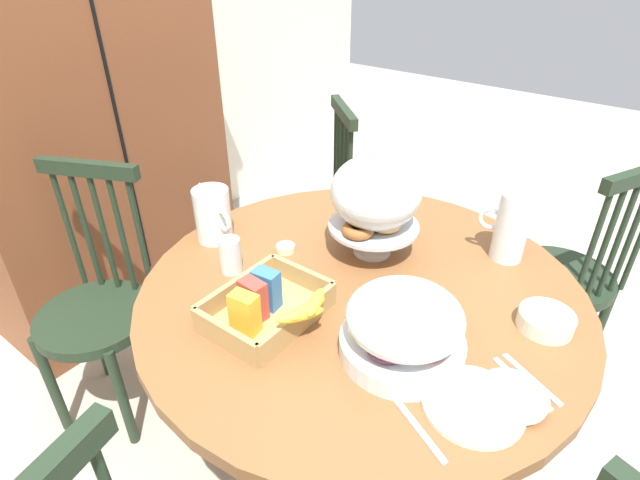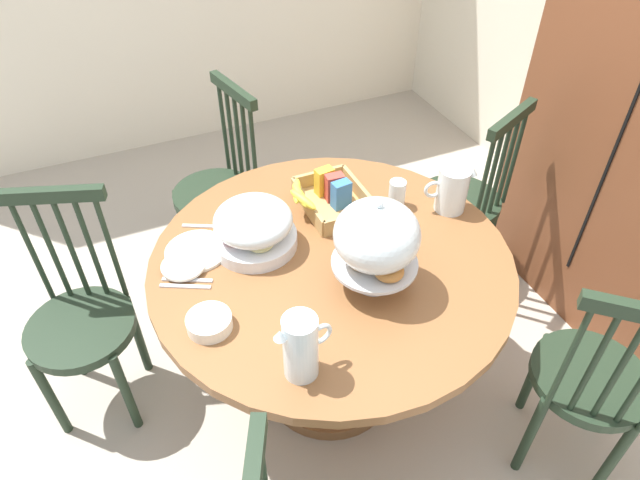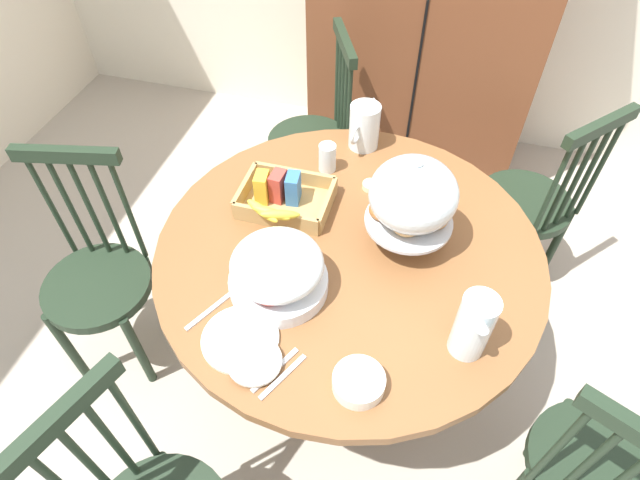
{
  "view_description": "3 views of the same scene",
  "coord_description": "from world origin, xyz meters",
  "px_view_note": "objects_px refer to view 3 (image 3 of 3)",
  "views": [
    {
      "loc": [
        -1.12,
        -0.56,
        1.61
      ],
      "look_at": [
        -0.13,
        0.19,
        0.84
      ],
      "focal_mm": 28.04,
      "sensor_mm": 36.0,
      "label": 1
    },
    {
      "loc": [
        1.17,
        -0.57,
        2.07
      ],
      "look_at": [
        -0.23,
        0.04,
        0.74
      ],
      "focal_mm": 31.46,
      "sensor_mm": 36.0,
      "label": 2
    },
    {
      "loc": [
        0.08,
        -1.06,
        2.02
      ],
      "look_at": [
        -0.23,
        0.04,
        0.74
      ],
      "focal_mm": 29.17,
      "sensor_mm": 36.0,
      "label": 3
    }
  ],
  "objects_px": {
    "orange_juice_pitcher": "(472,327)",
    "cereal_basket": "(282,197)",
    "windsor_chair_host_seat": "(594,475)",
    "fruit_platter_covered": "(278,270)",
    "windsor_chair_near_window": "(529,206)",
    "windsor_chair_facing_door": "(99,281)",
    "china_plate_small": "(255,361)",
    "butter_dish": "(371,186)",
    "cereal_bowl": "(359,382)",
    "windsor_chair_by_cabinet": "(314,141)",
    "milk_pitcher": "(364,128)",
    "china_plate_large": "(240,339)",
    "dining_table": "(347,283)",
    "pastry_stand_with_dome": "(413,197)",
    "drinking_glass": "(327,158)"
  },
  "relations": [
    {
      "from": "orange_juice_pitcher",
      "to": "butter_dish",
      "type": "relative_size",
      "value": 3.64
    },
    {
      "from": "orange_juice_pitcher",
      "to": "fruit_platter_covered",
      "type": "bearing_deg",
      "value": 174.66
    },
    {
      "from": "dining_table",
      "to": "pastry_stand_with_dome",
      "type": "bearing_deg",
      "value": 23.03
    },
    {
      "from": "windsor_chair_near_window",
      "to": "china_plate_large",
      "type": "bearing_deg",
      "value": -127.91
    },
    {
      "from": "pastry_stand_with_dome",
      "to": "china_plate_large",
      "type": "distance_m",
      "value": 0.66
    },
    {
      "from": "windsor_chair_by_cabinet",
      "to": "windsor_chair_facing_door",
      "type": "xyz_separation_m",
      "value": [
        -0.55,
        -1.04,
        0.0
      ]
    },
    {
      "from": "china_plate_large",
      "to": "china_plate_small",
      "type": "distance_m",
      "value": 0.09
    },
    {
      "from": "windsor_chair_near_window",
      "to": "windsor_chair_by_cabinet",
      "type": "height_order",
      "value": "same"
    },
    {
      "from": "windsor_chair_near_window",
      "to": "milk_pitcher",
      "type": "xyz_separation_m",
      "value": [
        -0.72,
        -0.15,
        0.37
      ]
    },
    {
      "from": "windsor_chair_host_seat",
      "to": "windsor_chair_facing_door",
      "type": "bearing_deg",
      "value": 172.33
    },
    {
      "from": "milk_pitcher",
      "to": "china_plate_large",
      "type": "height_order",
      "value": "milk_pitcher"
    },
    {
      "from": "pastry_stand_with_dome",
      "to": "butter_dish",
      "type": "distance_m",
      "value": 0.33
    },
    {
      "from": "windsor_chair_facing_door",
      "to": "china_plate_large",
      "type": "xyz_separation_m",
      "value": [
        0.71,
        -0.25,
        0.29
      ]
    },
    {
      "from": "fruit_platter_covered",
      "to": "windsor_chair_near_window",
      "type": "bearing_deg",
      "value": 47.95
    },
    {
      "from": "china_plate_large",
      "to": "cereal_bowl",
      "type": "relative_size",
      "value": 1.57
    },
    {
      "from": "windsor_chair_host_seat",
      "to": "pastry_stand_with_dome",
      "type": "height_order",
      "value": "pastry_stand_with_dome"
    },
    {
      "from": "orange_juice_pitcher",
      "to": "milk_pitcher",
      "type": "distance_m",
      "value": 0.93
    },
    {
      "from": "orange_juice_pitcher",
      "to": "cereal_bowl",
      "type": "xyz_separation_m",
      "value": [
        -0.26,
        -0.2,
        -0.08
      ]
    },
    {
      "from": "windsor_chair_by_cabinet",
      "to": "windsor_chair_near_window",
      "type": "bearing_deg",
      "value": -10.09
    },
    {
      "from": "butter_dish",
      "to": "milk_pitcher",
      "type": "bearing_deg",
      "value": 108.86
    },
    {
      "from": "windsor_chair_facing_door",
      "to": "windsor_chair_host_seat",
      "type": "height_order",
      "value": "same"
    },
    {
      "from": "china_plate_large",
      "to": "cereal_bowl",
      "type": "distance_m",
      "value": 0.36
    },
    {
      "from": "windsor_chair_by_cabinet",
      "to": "fruit_platter_covered",
      "type": "xyz_separation_m",
      "value": [
        0.2,
        -1.08,
        0.37
      ]
    },
    {
      "from": "orange_juice_pitcher",
      "to": "china_plate_small",
      "type": "bearing_deg",
      "value": -158.92
    },
    {
      "from": "dining_table",
      "to": "windsor_chair_host_seat",
      "type": "xyz_separation_m",
      "value": [
        0.84,
        -0.42,
        -0.09
      ]
    },
    {
      "from": "cereal_basket",
      "to": "butter_dish",
      "type": "xyz_separation_m",
      "value": [
        0.28,
        0.18,
        -0.03
      ]
    },
    {
      "from": "dining_table",
      "to": "cereal_basket",
      "type": "height_order",
      "value": "cereal_basket"
    },
    {
      "from": "fruit_platter_covered",
      "to": "china_plate_small",
      "type": "bearing_deg",
      "value": -85.74
    },
    {
      "from": "windsor_chair_facing_door",
      "to": "butter_dish",
      "type": "distance_m",
      "value": 1.08
    },
    {
      "from": "milk_pitcher",
      "to": "drinking_glass",
      "type": "relative_size",
      "value": 1.8
    },
    {
      "from": "china_plate_large",
      "to": "butter_dish",
      "type": "distance_m",
      "value": 0.75
    },
    {
      "from": "windsor_chair_facing_door",
      "to": "cereal_bowl",
      "type": "height_order",
      "value": "windsor_chair_facing_door"
    },
    {
      "from": "orange_juice_pitcher",
      "to": "cereal_basket",
      "type": "xyz_separation_m",
      "value": [
        -0.67,
        0.39,
        -0.05
      ]
    },
    {
      "from": "china_plate_small",
      "to": "china_plate_large",
      "type": "bearing_deg",
      "value": 137.72
    },
    {
      "from": "cereal_bowl",
      "to": "pastry_stand_with_dome",
      "type": "bearing_deg",
      "value": 86.48
    },
    {
      "from": "cereal_basket",
      "to": "cereal_bowl",
      "type": "bearing_deg",
      "value": -55.29
    },
    {
      "from": "pastry_stand_with_dome",
      "to": "drinking_glass",
      "type": "xyz_separation_m",
      "value": [
        -0.34,
        0.28,
        -0.14
      ]
    },
    {
      "from": "windsor_chair_host_seat",
      "to": "fruit_platter_covered",
      "type": "xyz_separation_m",
      "value": [
        -1.01,
        0.19,
        0.37
      ]
    },
    {
      "from": "windsor_chair_facing_door",
      "to": "china_plate_small",
      "type": "xyz_separation_m",
      "value": [
        0.77,
        -0.31,
        0.3
      ]
    },
    {
      "from": "windsor_chair_by_cabinet",
      "to": "china_plate_large",
      "type": "xyz_separation_m",
      "value": [
        0.16,
        -1.28,
        0.29
      ]
    },
    {
      "from": "windsor_chair_host_seat",
      "to": "milk_pitcher",
      "type": "relative_size",
      "value": 4.92
    },
    {
      "from": "windsor_chair_near_window",
      "to": "cereal_basket",
      "type": "height_order",
      "value": "windsor_chair_near_window"
    },
    {
      "from": "windsor_chair_facing_door",
      "to": "cereal_bowl",
      "type": "bearing_deg",
      "value": -15.52
    },
    {
      "from": "windsor_chair_facing_door",
      "to": "orange_juice_pitcher",
      "type": "height_order",
      "value": "windsor_chair_facing_door"
    },
    {
      "from": "pastry_stand_with_dome",
      "to": "milk_pitcher",
      "type": "height_order",
      "value": "pastry_stand_with_dome"
    },
    {
      "from": "windsor_chair_host_seat",
      "to": "pastry_stand_with_dome",
      "type": "bearing_deg",
      "value": 143.87
    },
    {
      "from": "orange_juice_pitcher",
      "to": "cereal_bowl",
      "type": "distance_m",
      "value": 0.34
    },
    {
      "from": "windsor_chair_facing_door",
      "to": "cereal_basket",
      "type": "distance_m",
      "value": 0.79
    },
    {
      "from": "dining_table",
      "to": "windsor_chair_facing_door",
      "type": "xyz_separation_m",
      "value": [
        -0.92,
        -0.18,
        -0.09
      ]
    },
    {
      "from": "windsor_chair_by_cabinet",
      "to": "china_plate_small",
      "type": "xyz_separation_m",
      "value": [
        0.22,
        -1.35,
        0.3
      ]
    }
  ]
}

